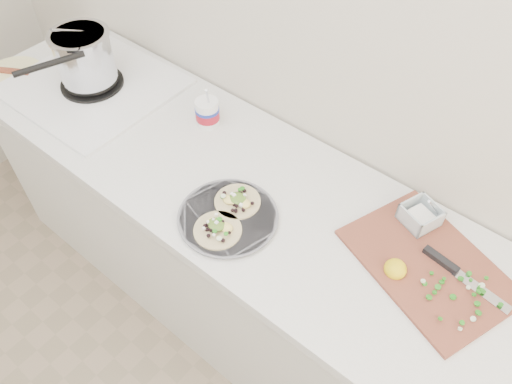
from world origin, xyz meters
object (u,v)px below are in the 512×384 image
Objects in this scene: stove at (88,67)px; taco_plate at (228,215)px; cutboard at (430,259)px; bacon_plate at (13,73)px; tub at (207,111)px.

taco_plate is (0.86, -0.16, -0.08)m from stove.
stove is at bearing -156.35° from cutboard.
taco_plate reaches higher than bacon_plate.
cutboard is (0.90, -0.04, -0.05)m from tub.
stove reaches higher than cutboard.
stove is 1.95× the size of taco_plate.
cutboard reaches higher than taco_plate.
bacon_plate is at bearing -155.63° from stove.
tub is at bearing 18.95° from bacon_plate.
taco_plate is 0.58× the size of cutboard.
taco_plate is at bearing -11.46° from stove.
taco_plate is at bearing -39.30° from tub.
tub reaches higher than bacon_plate.
stove is at bearing 25.46° from bacon_plate.
bacon_plate is (-0.83, -0.28, -0.06)m from tub.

